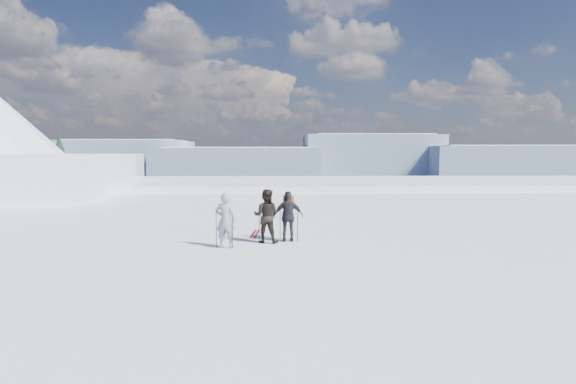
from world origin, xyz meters
name	(u,v)px	position (x,y,z in m)	size (l,w,h in m)	color
lake_basin	(297,253)	(0.00, 30.00, -6.50)	(820.00, 820.00, 71.62)	white
far_mountain_range	(306,163)	(29.60, 454.78, -7.19)	(770.00, 110.00, 53.00)	slate
near_ridge	(11,224)	(-26.56, 29.34, -3.48)	(31.37, 35.68, 25.62)	white
skier_grey	(226,220)	(-3.62, 1.92, 0.90)	(0.65, 0.43, 1.79)	gray
skier_dark	(266,216)	(-2.33, 2.73, 0.92)	(0.89, 0.70, 1.84)	black
skier_pack	(289,216)	(-1.56, 2.90, 0.88)	(1.03, 0.43, 1.75)	black
backpack	(289,184)	(-1.55, 3.15, 1.99)	(0.37, 0.21, 0.49)	#D05613
ski_poles	(260,227)	(-2.54, 2.41, 0.61)	(2.68, 1.07, 1.34)	black
skis_loose	(255,234)	(-2.78, 4.34, 0.01)	(0.35, 1.70, 0.03)	black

